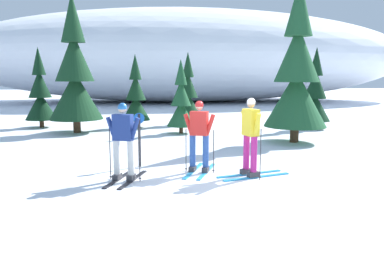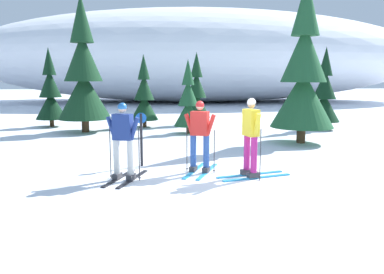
{
  "view_description": "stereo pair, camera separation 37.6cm",
  "coord_description": "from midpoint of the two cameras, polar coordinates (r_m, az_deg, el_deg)",
  "views": [
    {
      "loc": [
        -1.56,
        -8.68,
        2.39
      ],
      "look_at": [
        -0.57,
        0.53,
        0.95
      ],
      "focal_mm": 37.49,
      "sensor_mm": 36.0,
      "label": 1
    },
    {
      "loc": [
        -1.18,
        -8.71,
        2.39
      ],
      "look_at": [
        -0.57,
        0.53,
        0.95
      ],
      "focal_mm": 37.49,
      "sensor_mm": 36.0,
      "label": 2
    }
  ],
  "objects": [
    {
      "name": "skier_yellow_jacket",
      "position": [
        9.44,
        9.53,
        0.13
      ],
      "size": [
        1.81,
        0.94,
        1.86
      ],
      "color": "#2893CC",
      "rests_on": "ground"
    },
    {
      "name": "ground_plane",
      "position": [
        9.12,
        5.03,
        -6.39
      ],
      "size": [
        120.0,
        120.0,
        0.0
      ],
      "primitive_type": "plane",
      "color": "white"
    },
    {
      "name": "pine_tree_center_right",
      "position": [
        19.32,
        1.2,
        6.05
      ],
      "size": [
        1.34,
        1.34,
        3.47
      ],
      "color": "#47301E",
      "rests_on": "ground"
    },
    {
      "name": "pine_tree_far_right",
      "position": [
        18.53,
        18.87,
        5.62
      ],
      "size": [
        1.39,
        1.39,
        3.59
      ],
      "color": "#47301E",
      "rests_on": "ground"
    },
    {
      "name": "pine_tree_far_left",
      "position": [
        19.59,
        -18.99,
        5.82
      ],
      "size": [
        1.4,
        1.4,
        3.63
      ],
      "color": "#47301E",
      "rests_on": "ground"
    },
    {
      "name": "pine_tree_center_left",
      "position": [
        18.53,
        -6.24,
        5.7
      ],
      "size": [
        1.28,
        1.28,
        3.32
      ],
      "color": "#47301E",
      "rests_on": "ground"
    },
    {
      "name": "pine_tree_left",
      "position": [
        17.29,
        -14.59,
        8.46
      ],
      "size": [
        2.18,
        2.18,
        5.64
      ],
      "color": "#47301E",
      "rests_on": "ground"
    },
    {
      "name": "pine_tree_center",
      "position": [
        16.41,
        0.1,
        4.92
      ],
      "size": [
        1.17,
        1.17,
        3.03
      ],
      "color": "#47301E",
      "rests_on": "ground"
    },
    {
      "name": "pine_tree_right",
      "position": [
        14.59,
        16.3,
        8.43
      ],
      "size": [
        2.19,
        2.19,
        5.68
      ],
      "color": "#47301E",
      "rests_on": "ground"
    },
    {
      "name": "skier_navy_jacket",
      "position": [
        9.14,
        -8.6,
        -0.38
      ],
      "size": [
        0.94,
        1.71,
        1.78
      ],
      "color": "black",
      "rests_on": "ground"
    },
    {
      "name": "snow_ridge_background",
      "position": [
        36.37,
        1.22,
        11.41
      ],
      "size": [
        40.9,
        17.01,
        8.05
      ],
      "primitive_type": "ellipsoid",
      "color": "white",
      "rests_on": "ground"
    },
    {
      "name": "skier_red_jacket",
      "position": [
        9.76,
        2.23,
        0.24
      ],
      "size": [
        1.02,
        1.76,
        1.77
      ],
      "color": "#2893CC",
      "rests_on": "ground"
    },
    {
      "name": "trail_marker_post",
      "position": [
        10.53,
        -6.22,
        0.14
      ],
      "size": [
        0.28,
        0.07,
        1.42
      ],
      "color": "black",
      "rests_on": "ground"
    }
  ]
}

